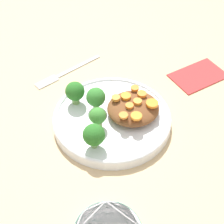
# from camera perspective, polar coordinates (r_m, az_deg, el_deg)

# --- Properties ---
(ground_plane) EXTENTS (4.00, 4.00, 0.00)m
(ground_plane) POSITION_cam_1_polar(r_m,az_deg,el_deg) (0.87, -0.00, -1.68)
(ground_plane) COLOR tan
(plate) EXTENTS (0.27, 0.27, 0.03)m
(plate) POSITION_cam_1_polar(r_m,az_deg,el_deg) (0.86, -0.00, -1.03)
(plate) COLOR white
(plate) RESTS_ON ground_plane
(stew_mound) EXTENTS (0.12, 0.11, 0.04)m
(stew_mound) POSITION_cam_1_polar(r_m,az_deg,el_deg) (0.85, 3.25, 0.57)
(stew_mound) COLOR brown
(stew_mound) RESTS_ON plate
(broccoli_floret_0) EXTENTS (0.05, 0.05, 0.06)m
(broccoli_floret_0) POSITION_cam_1_polar(r_m,az_deg,el_deg) (0.87, -5.66, 3.08)
(broccoli_floret_0) COLOR #7FA85B
(broccoli_floret_0) RESTS_ON plate
(broccoli_floret_1) EXTENTS (0.04, 0.04, 0.06)m
(broccoli_floret_1) POSITION_cam_1_polar(r_m,az_deg,el_deg) (0.86, -2.48, 2.24)
(broccoli_floret_1) COLOR #759E51
(broccoli_floret_1) RESTS_ON plate
(broccoli_floret_2) EXTENTS (0.04, 0.04, 0.05)m
(broccoli_floret_2) POSITION_cam_1_polar(r_m,az_deg,el_deg) (0.82, -2.21, -0.74)
(broccoli_floret_2) COLOR #7FA85B
(broccoli_floret_2) RESTS_ON plate
(broccoli_floret_3) EXTENTS (0.05, 0.05, 0.06)m
(broccoli_floret_3) POSITION_cam_1_polar(r_m,az_deg,el_deg) (0.77, -2.78, -3.54)
(broccoli_floret_3) COLOR #7FA85B
(broccoli_floret_3) RESTS_ON plate
(carrot_slice_0) EXTENTS (0.02, 0.02, 0.01)m
(carrot_slice_0) POSITION_cam_1_polar(r_m,az_deg,el_deg) (0.84, 3.90, 1.60)
(carrot_slice_0) COLOR orange
(carrot_slice_0) RESTS_ON stew_mound
(carrot_slice_1) EXTENTS (0.03, 0.03, 0.01)m
(carrot_slice_1) POSITION_cam_1_polar(r_m,az_deg,el_deg) (0.84, 6.13, 1.30)
(carrot_slice_1) COLOR orange
(carrot_slice_1) RESTS_ON stew_mound
(carrot_slice_2) EXTENTS (0.02, 0.02, 0.01)m
(carrot_slice_2) POSITION_cam_1_polar(r_m,az_deg,el_deg) (0.83, 2.68, 0.96)
(carrot_slice_2) COLOR orange
(carrot_slice_2) RESTS_ON stew_mound
(carrot_slice_3) EXTENTS (0.02, 0.02, 0.00)m
(carrot_slice_3) POSITION_cam_1_polar(r_m,az_deg,el_deg) (0.81, 1.76, -0.53)
(carrot_slice_3) COLOR orange
(carrot_slice_3) RESTS_ON stew_mound
(carrot_slice_4) EXTENTS (0.02, 0.02, 0.01)m
(carrot_slice_4) POSITION_cam_1_polar(r_m,az_deg,el_deg) (0.85, 2.12, 2.41)
(carrot_slice_4) COLOR orange
(carrot_slice_4) RESTS_ON stew_mound
(carrot_slice_5) EXTENTS (0.02, 0.02, 0.01)m
(carrot_slice_5) POSITION_cam_1_polar(r_m,az_deg,el_deg) (0.86, 4.75, 2.56)
(carrot_slice_5) COLOR orange
(carrot_slice_5) RESTS_ON stew_mound
(carrot_slice_6) EXTENTS (0.02, 0.02, 0.00)m
(carrot_slice_6) POSITION_cam_1_polar(r_m,az_deg,el_deg) (0.88, 3.50, 3.66)
(carrot_slice_6) COLOR orange
(carrot_slice_6) RESTS_ON stew_mound
(carrot_slice_7) EXTENTS (0.03, 0.03, 0.01)m
(carrot_slice_7) POSITION_cam_1_polar(r_m,az_deg,el_deg) (0.81, 3.73, -0.63)
(carrot_slice_7) COLOR orange
(carrot_slice_7) RESTS_ON stew_mound
(carrot_slice_8) EXTENTS (0.02, 0.02, 0.01)m
(carrot_slice_8) POSITION_cam_1_polar(r_m,az_deg,el_deg) (0.85, 0.58, 2.15)
(carrot_slice_8) COLOR orange
(carrot_slice_8) RESTS_ON stew_mound
(fork) EXTENTS (0.20, 0.06, 0.01)m
(fork) POSITION_cam_1_polar(r_m,az_deg,el_deg) (1.01, -7.51, 5.82)
(fork) COLOR #BBBBBB
(fork) RESTS_ON ground_plane
(napkin) EXTENTS (0.15, 0.10, 0.01)m
(napkin) POSITION_cam_1_polar(r_m,az_deg,el_deg) (1.02, 13.01, 5.47)
(napkin) COLOR #B73333
(napkin) RESTS_ON ground_plane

